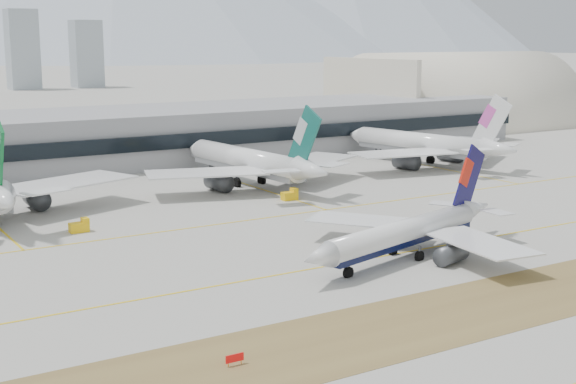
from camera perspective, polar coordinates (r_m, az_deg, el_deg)
ground at (r=133.77m, az=3.11°, el=-4.51°), size 3000.00×3000.00×0.00m
taxiing_airliner at (r=133.31m, az=8.64°, el=-2.84°), size 50.18×42.82×17.15m
widebody_cathay at (r=194.79m, az=-2.61°, el=2.09°), size 59.97×58.90×21.45m
widebody_china_air at (r=230.04m, az=9.79°, el=3.31°), size 59.13×58.71×21.50m
terminal at (r=234.33m, az=-13.10°, el=3.76°), size 280.00×43.10×15.00m
hangar at (r=333.69m, az=11.80°, el=4.60°), size 91.00×60.00×60.00m
hold_sign_left at (r=90.23m, az=-3.81°, el=-11.71°), size 2.20×0.15×1.35m
gse_c at (r=178.41m, az=0.15°, el=-0.23°), size 3.55×2.00×2.60m
gse_b at (r=154.01m, az=-14.58°, el=-2.39°), size 3.55×2.00×2.60m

